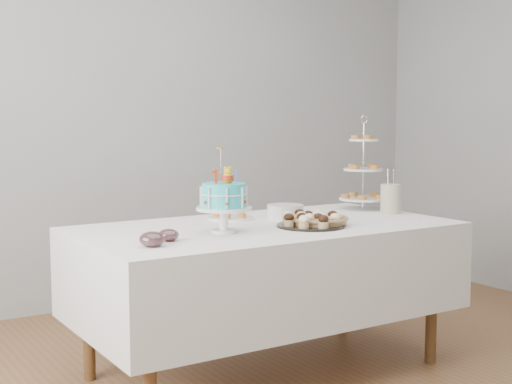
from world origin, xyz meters
TOP-DOWN VIEW (x-y plane):
  - walls at (0.00, 0.00)m, footprint 5.04×4.04m
  - table at (0.00, 0.30)m, footprint 1.92×1.02m
  - birthday_cake at (-0.31, 0.20)m, footprint 0.26×0.26m
  - cupcake_tray at (0.16, 0.13)m, footprint 0.35×0.35m
  - pie at (0.21, 0.15)m, footprint 0.32×0.32m
  - tiered_stand at (0.84, 0.52)m, footprint 0.29×0.29m
  - plate_stack at (0.21, 0.43)m, footprint 0.20×0.20m
  - pastry_plate at (-0.05, 0.57)m, footprint 0.25×0.25m
  - jam_bowl_a at (-0.75, 0.05)m, footprint 0.11×0.11m
  - jam_bowl_b at (-0.63, 0.13)m, footprint 0.09×0.09m
  - utensil_pitcher at (0.84, 0.28)m, footprint 0.12×0.11m

SIDE VIEW (x-z plane):
  - table at x=0.00m, z-range 0.16..0.93m
  - pastry_plate at x=-0.05m, z-range 0.77..0.80m
  - jam_bowl_b at x=-0.63m, z-range 0.77..0.82m
  - pie at x=0.21m, z-range 0.77..0.82m
  - jam_bowl_a at x=-0.75m, z-range 0.77..0.83m
  - plate_stack at x=0.21m, z-range 0.77..0.85m
  - cupcake_tray at x=0.16m, z-range 0.77..0.85m
  - utensil_pitcher at x=0.84m, z-range 0.73..0.99m
  - birthday_cake at x=-0.31m, z-range 0.68..1.08m
  - tiered_stand at x=0.84m, z-range 0.72..1.29m
  - walls at x=0.00m, z-range 0.00..2.70m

